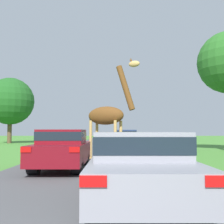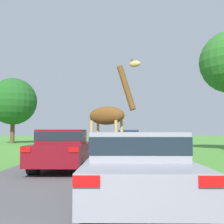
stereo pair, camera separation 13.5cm
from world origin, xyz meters
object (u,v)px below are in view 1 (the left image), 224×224
(car_queue_left, at_px, (113,137))
(tree_far_right, at_px, (11,101))
(car_queue_right, at_px, (63,148))
(car_far_ahead, at_px, (127,139))
(giraffe_near_road, at_px, (109,114))
(car_lead_maroon, at_px, (140,164))

(car_queue_left, relative_size, tree_far_right, 0.58)
(car_queue_left, distance_m, tree_far_right, 12.66)
(car_queue_right, bearing_deg, car_queue_left, 84.85)
(car_queue_left, height_order, car_far_ahead, car_far_ahead)
(car_queue_right, xyz_separation_m, car_far_ahead, (3.00, 11.93, 0.02))
(car_queue_right, distance_m, tree_far_right, 24.50)
(giraffe_near_road, distance_m, car_queue_left, 17.76)
(giraffe_near_road, distance_m, car_far_ahead, 8.97)
(car_lead_maroon, xyz_separation_m, car_far_ahead, (0.57, 16.73, 0.05))
(car_lead_maroon, bearing_deg, car_queue_right, 116.85)
(giraffe_near_road, bearing_deg, car_lead_maroon, 31.81)
(car_queue_right, relative_size, tree_far_right, 0.54)
(car_lead_maroon, height_order, car_queue_left, car_lead_maroon)
(car_queue_left, bearing_deg, car_far_ahead, -82.87)
(tree_far_right, bearing_deg, car_lead_maroon, -65.06)
(giraffe_near_road, bearing_deg, tree_far_right, -121.53)
(car_queue_right, relative_size, car_queue_left, 0.94)
(car_queue_left, bearing_deg, tree_far_right, 174.64)
(car_lead_maroon, relative_size, car_queue_right, 1.05)
(giraffe_near_road, relative_size, car_far_ahead, 1.15)
(giraffe_near_road, relative_size, tree_far_right, 0.65)
(car_lead_maroon, distance_m, car_far_ahead, 16.74)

